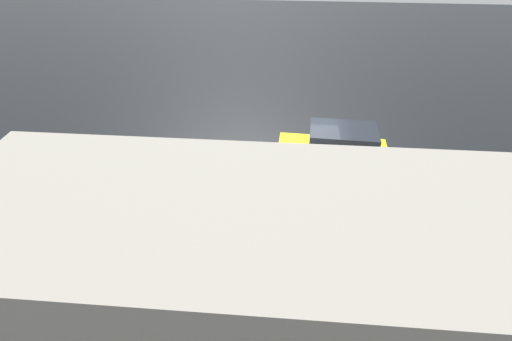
{
  "coord_description": "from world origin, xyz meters",
  "views": [
    {
      "loc": [
        0.73,
        12.2,
        8.8
      ],
      "look_at": [
        1.67,
        0.92,
        0.9
      ],
      "focal_mm": 28.0,
      "sensor_mm": 36.0,
      "label": 1
    }
  ],
  "objects_px": {
    "fire_hydrant": "(201,205)",
    "sign_post": "(145,205)",
    "moving_hatchback": "(334,154)",
    "pedestrian": "(168,200)"
  },
  "relations": [
    {
      "from": "moving_hatchback",
      "to": "fire_hydrant",
      "type": "xyz_separation_m",
      "value": [
        4.45,
        2.52,
        -0.63
      ]
    },
    {
      "from": "pedestrian",
      "to": "sign_post",
      "type": "bearing_deg",
      "value": 82.04
    },
    {
      "from": "fire_hydrant",
      "to": "moving_hatchback",
      "type": "bearing_deg",
      "value": -150.42
    },
    {
      "from": "fire_hydrant",
      "to": "pedestrian",
      "type": "relative_size",
      "value": 0.66
    },
    {
      "from": "fire_hydrant",
      "to": "pedestrian",
      "type": "bearing_deg",
      "value": 8.67
    },
    {
      "from": "moving_hatchback",
      "to": "pedestrian",
      "type": "xyz_separation_m",
      "value": [
        5.47,
        2.68,
        -0.34
      ]
    },
    {
      "from": "fire_hydrant",
      "to": "sign_post",
      "type": "relative_size",
      "value": 0.33
    },
    {
      "from": "pedestrian",
      "to": "sign_post",
      "type": "height_order",
      "value": "sign_post"
    },
    {
      "from": "moving_hatchback",
      "to": "fire_hydrant",
      "type": "relative_size",
      "value": 4.96
    },
    {
      "from": "sign_post",
      "to": "moving_hatchback",
      "type": "bearing_deg",
      "value": -144.72
    }
  ]
}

